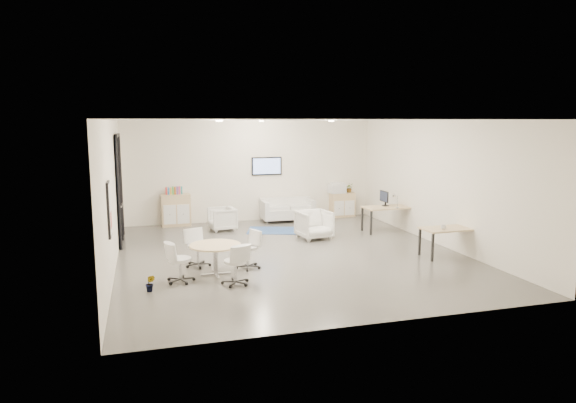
# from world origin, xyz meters

# --- Properties ---
(room_shell) EXTENTS (9.60, 10.60, 4.80)m
(room_shell) POSITION_xyz_m (0.00, 0.00, 1.60)
(room_shell) COLOR #5A5852
(room_shell) RESTS_ON ground
(glass_door) EXTENTS (0.09, 1.90, 2.85)m
(glass_door) POSITION_xyz_m (-3.95, 2.51, 1.50)
(glass_door) COLOR black
(glass_door) RESTS_ON room_shell
(artwork) EXTENTS (0.05, 0.54, 1.04)m
(artwork) POSITION_xyz_m (-3.97, -1.60, 1.55)
(artwork) COLOR black
(artwork) RESTS_ON room_shell
(wall_tv) EXTENTS (0.98, 0.06, 0.58)m
(wall_tv) POSITION_xyz_m (0.50, 4.46, 1.75)
(wall_tv) COLOR black
(wall_tv) RESTS_ON room_shell
(ceiling_spots) EXTENTS (3.14, 4.14, 0.03)m
(ceiling_spots) POSITION_xyz_m (-0.20, 0.83, 3.18)
(ceiling_spots) COLOR #FFEAC6
(ceiling_spots) RESTS_ON room_shell
(sideboard_left) EXTENTS (0.87, 0.45, 0.98)m
(sideboard_left) POSITION_xyz_m (-2.41, 4.25, 0.49)
(sideboard_left) COLOR #DAB883
(sideboard_left) RESTS_ON room_shell
(sideboard_right) EXTENTS (0.81, 0.39, 0.81)m
(sideboard_right) POSITION_xyz_m (3.06, 4.28, 0.40)
(sideboard_right) COLOR #DAB883
(sideboard_right) RESTS_ON room_shell
(books) EXTENTS (0.50, 0.14, 0.22)m
(books) POSITION_xyz_m (-2.45, 4.25, 1.09)
(books) COLOR red
(books) RESTS_ON sideboard_left
(printer) EXTENTS (0.54, 0.46, 0.36)m
(printer) POSITION_xyz_m (2.86, 4.28, 0.98)
(printer) COLOR white
(printer) RESTS_ON sideboard_right
(loveseat) EXTENTS (1.67, 0.85, 0.62)m
(loveseat) POSITION_xyz_m (1.07, 4.08, 0.34)
(loveseat) COLOR beige
(loveseat) RESTS_ON room_shell
(blue_rug) EXTENTS (1.82, 1.48, 0.01)m
(blue_rug) POSITION_xyz_m (0.32, 2.72, 0.01)
(blue_rug) COLOR navy
(blue_rug) RESTS_ON room_shell
(armchair_left) EXTENTS (0.76, 0.80, 0.74)m
(armchair_left) POSITION_xyz_m (-1.15, 3.22, 0.37)
(armchair_left) COLOR beige
(armchair_left) RESTS_ON room_shell
(armchair_right) EXTENTS (0.93, 0.89, 0.85)m
(armchair_right) POSITION_xyz_m (1.10, 1.44, 0.42)
(armchair_right) COLOR beige
(armchair_right) RESTS_ON room_shell
(desk_rear) EXTENTS (1.43, 0.75, 0.73)m
(desk_rear) POSITION_xyz_m (3.43, 1.71, 0.66)
(desk_rear) COLOR #DAB883
(desk_rear) RESTS_ON room_shell
(desk_front) EXTENTS (1.34, 0.69, 0.69)m
(desk_front) POSITION_xyz_m (3.56, -1.22, 0.62)
(desk_front) COLOR #DAB883
(desk_front) RESTS_ON room_shell
(monitor) EXTENTS (0.20, 0.50, 0.44)m
(monitor) POSITION_xyz_m (3.39, 1.86, 0.97)
(monitor) COLOR black
(monitor) RESTS_ON desk_rear
(round_table) EXTENTS (1.06, 1.06, 0.65)m
(round_table) POSITION_xyz_m (-1.96, -1.17, 0.56)
(round_table) COLOR #DAB883
(round_table) RESTS_ON room_shell
(meeting_chairs) EXTENTS (2.24, 2.24, 0.82)m
(meeting_chairs) POSITION_xyz_m (-1.96, -1.17, 0.41)
(meeting_chairs) COLOR white
(meeting_chairs) RESTS_ON room_shell
(plant_cabinet) EXTENTS (0.38, 0.39, 0.24)m
(plant_cabinet) POSITION_xyz_m (3.30, 4.28, 0.93)
(plant_cabinet) COLOR #3F7F3F
(plant_cabinet) RESTS_ON sideboard_right
(plant_floor) EXTENTS (0.27, 0.37, 0.15)m
(plant_floor) POSITION_xyz_m (-3.30, -1.93, 0.07)
(plant_floor) COLOR #3F7F3F
(plant_floor) RESTS_ON room_shell
(cup) EXTENTS (0.15, 0.14, 0.12)m
(cup) POSITION_xyz_m (3.31, -1.34, 0.75)
(cup) COLOR white
(cup) RESTS_ON desk_front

